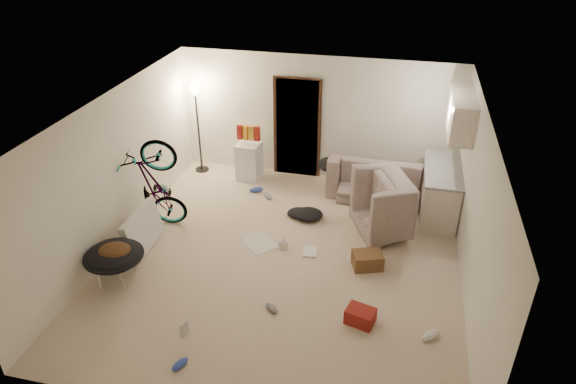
% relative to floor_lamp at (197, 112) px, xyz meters
% --- Properties ---
extents(floor, '(5.50, 6.00, 0.02)m').
position_rel_floor_lamp_xyz_m(floor, '(2.40, -2.65, -1.32)').
color(floor, beige).
rests_on(floor, ground).
extents(ceiling, '(5.50, 6.00, 0.02)m').
position_rel_floor_lamp_xyz_m(ceiling, '(2.40, -2.65, 1.20)').
color(ceiling, white).
rests_on(ceiling, wall_back).
extents(wall_back, '(5.50, 0.02, 2.50)m').
position_rel_floor_lamp_xyz_m(wall_back, '(2.40, 0.36, -0.06)').
color(wall_back, white).
rests_on(wall_back, floor).
extents(wall_front, '(5.50, 0.02, 2.50)m').
position_rel_floor_lamp_xyz_m(wall_front, '(2.40, -5.66, -0.06)').
color(wall_front, white).
rests_on(wall_front, floor).
extents(wall_left, '(0.02, 6.00, 2.50)m').
position_rel_floor_lamp_xyz_m(wall_left, '(-0.36, -2.65, -0.06)').
color(wall_left, white).
rests_on(wall_left, floor).
extents(wall_right, '(0.02, 6.00, 2.50)m').
position_rel_floor_lamp_xyz_m(wall_right, '(5.16, -2.65, -0.06)').
color(wall_right, white).
rests_on(wall_right, floor).
extents(doorway, '(0.85, 0.10, 2.04)m').
position_rel_floor_lamp_xyz_m(doorway, '(2.00, 0.32, -0.29)').
color(doorway, black).
rests_on(doorway, floor).
extents(door_trim, '(0.97, 0.04, 2.10)m').
position_rel_floor_lamp_xyz_m(door_trim, '(2.00, 0.29, -0.29)').
color(door_trim, '#311C11').
rests_on(door_trim, floor).
extents(floor_lamp, '(0.28, 0.28, 1.81)m').
position_rel_floor_lamp_xyz_m(floor_lamp, '(0.00, 0.00, 0.00)').
color(floor_lamp, black).
rests_on(floor_lamp, floor).
extents(kitchen_counter, '(0.60, 1.50, 0.88)m').
position_rel_floor_lamp_xyz_m(kitchen_counter, '(4.83, -0.65, -0.87)').
color(kitchen_counter, beige).
rests_on(kitchen_counter, floor).
extents(counter_top, '(0.64, 1.54, 0.04)m').
position_rel_floor_lamp_xyz_m(counter_top, '(4.83, -0.65, -0.41)').
color(counter_top, gray).
rests_on(counter_top, kitchen_counter).
extents(kitchen_uppers, '(0.38, 1.40, 0.65)m').
position_rel_floor_lamp_xyz_m(kitchen_uppers, '(4.96, -0.65, 0.64)').
color(kitchen_uppers, beige).
rests_on(kitchen_uppers, wall_right).
extents(sofa, '(2.01, 0.83, 0.58)m').
position_rel_floor_lamp_xyz_m(sofa, '(3.76, -0.20, -1.02)').
color(sofa, '#3D453C').
rests_on(sofa, floor).
extents(armchair, '(1.42, 1.50, 0.77)m').
position_rel_floor_lamp_xyz_m(armchair, '(4.21, -1.32, -0.92)').
color(armchair, '#3D453C').
rests_on(armchair, floor).
extents(bicycle, '(1.87, 1.05, 1.02)m').
position_rel_floor_lamp_xyz_m(bicycle, '(0.10, -2.21, -0.84)').
color(bicycle, black).
rests_on(bicycle, floor).
extents(book_asset, '(0.25, 0.22, 0.02)m').
position_rel_floor_lamp_xyz_m(book_asset, '(1.49, -4.60, -1.30)').
color(book_asset, maroon).
rests_on(book_asset, floor).
extents(mini_fridge, '(0.48, 0.48, 0.77)m').
position_rel_floor_lamp_xyz_m(mini_fridge, '(1.09, -0.10, -0.92)').
color(mini_fridge, white).
rests_on(mini_fridge, floor).
extents(snack_box_0, '(0.11, 0.08, 0.30)m').
position_rel_floor_lamp_xyz_m(snack_box_0, '(0.92, -0.10, -0.31)').
color(snack_box_0, maroon).
rests_on(snack_box_0, mini_fridge).
extents(snack_box_1, '(0.12, 0.10, 0.30)m').
position_rel_floor_lamp_xyz_m(snack_box_1, '(1.04, -0.10, -0.31)').
color(snack_box_1, '#C57A18').
rests_on(snack_box_1, mini_fridge).
extents(snack_box_2, '(0.10, 0.07, 0.30)m').
position_rel_floor_lamp_xyz_m(snack_box_2, '(1.16, -0.10, -0.31)').
color(snack_box_2, gold).
rests_on(snack_box_2, mini_fridge).
extents(snack_box_3, '(0.11, 0.09, 0.30)m').
position_rel_floor_lamp_xyz_m(snack_box_3, '(1.28, -0.10, -0.31)').
color(snack_box_3, maroon).
rests_on(snack_box_3, mini_fridge).
extents(saucer_chair, '(0.88, 0.88, 0.62)m').
position_rel_floor_lamp_xyz_m(saucer_chair, '(0.10, -3.71, -0.94)').
color(saucer_chair, silver).
rests_on(saucer_chair, floor).
extents(hoodie, '(0.58, 0.53, 0.22)m').
position_rel_floor_lamp_xyz_m(hoodie, '(0.15, -3.74, -0.74)').
color(hoodie, '#482C18').
rests_on(hoodie, saucer_chair).
extents(sofa_drape, '(0.63, 0.54, 0.28)m').
position_rel_floor_lamp_xyz_m(sofa_drape, '(2.81, -0.20, -0.77)').
color(sofa_drape, black).
rests_on(sofa_drape, sofa).
extents(tv_box, '(0.26, 1.00, 0.67)m').
position_rel_floor_lamp_xyz_m(tv_box, '(0.10, -2.82, -0.98)').
color(tv_box, silver).
rests_on(tv_box, floor).
extents(drink_case_a, '(0.53, 0.45, 0.26)m').
position_rel_floor_lamp_xyz_m(drink_case_a, '(3.74, -2.54, -1.18)').
color(drink_case_a, brown).
rests_on(drink_case_a, floor).
extents(drink_case_b, '(0.44, 0.37, 0.22)m').
position_rel_floor_lamp_xyz_m(drink_case_b, '(3.76, -3.78, -1.20)').
color(drink_case_b, maroon).
rests_on(drink_case_b, floor).
extents(juicer, '(0.14, 0.14, 0.21)m').
position_rel_floor_lamp_xyz_m(juicer, '(2.34, -2.36, -1.22)').
color(juicer, beige).
rests_on(juicer, floor).
extents(newspaper, '(0.72, 0.73, 0.01)m').
position_rel_floor_lamp_xyz_m(newspaper, '(1.91, -2.30, -1.30)').
color(newspaper, silver).
rests_on(newspaper, floor).
extents(book_blue, '(0.29, 0.34, 0.03)m').
position_rel_floor_lamp_xyz_m(book_blue, '(2.52, -1.32, -1.29)').
color(book_blue, '#3049B0').
rests_on(book_blue, floor).
extents(book_white, '(0.25, 0.31, 0.03)m').
position_rel_floor_lamp_xyz_m(book_white, '(2.80, -2.37, -1.29)').
color(book_white, silver).
rests_on(book_white, floor).
extents(shoe_0, '(0.30, 0.23, 0.10)m').
position_rel_floor_lamp_xyz_m(shoe_0, '(1.39, -0.65, -1.26)').
color(shoe_0, '#3049B0').
rests_on(shoe_0, floor).
extents(shoe_1, '(0.28, 0.28, 0.10)m').
position_rel_floor_lamp_xyz_m(shoe_1, '(1.66, -0.83, -1.25)').
color(shoe_1, slate).
rests_on(shoe_1, floor).
extents(shoe_2, '(0.20, 0.27, 0.09)m').
position_rel_floor_lamp_xyz_m(shoe_2, '(1.68, -5.05, -1.26)').
color(shoe_2, '#3049B0').
rests_on(shoe_2, floor).
extents(shoe_3, '(0.25, 0.22, 0.09)m').
position_rel_floor_lamp_xyz_m(shoe_3, '(2.53, -3.83, -1.26)').
color(shoe_3, slate).
rests_on(shoe_3, floor).
extents(shoe_4, '(0.29, 0.29, 0.11)m').
position_rel_floor_lamp_xyz_m(shoe_4, '(4.69, -3.87, -1.25)').
color(shoe_4, white).
rests_on(shoe_4, floor).
extents(clothes_lump_a, '(0.56, 0.49, 0.17)m').
position_rel_floor_lamp_xyz_m(clothes_lump_a, '(2.57, -1.36, -1.22)').
color(clothes_lump_a, black).
rests_on(clothes_lump_a, floor).
extents(clothes_lump_b, '(0.51, 0.49, 0.12)m').
position_rel_floor_lamp_xyz_m(clothes_lump_b, '(2.38, -1.32, -1.24)').
color(clothes_lump_b, black).
rests_on(clothes_lump_b, floor).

